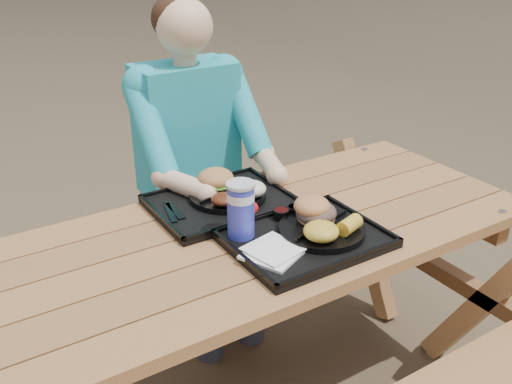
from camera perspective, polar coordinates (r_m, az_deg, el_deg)
picnic_table at (r=1.98m, az=0.00°, el=-13.28°), size 1.80×1.49×0.75m
tray_near at (r=1.71m, az=4.99°, el=-4.78°), size 0.45×0.35×0.02m
tray_far at (r=1.91m, az=-3.49°, el=-1.18°), size 0.45×0.35×0.02m
plate_near at (r=1.72m, az=6.58°, el=-3.77°), size 0.26×0.26×0.02m
plate_far at (r=1.93m, az=-2.87°, el=-0.32°), size 0.26×0.26×0.02m
napkin_stack at (r=1.60m, az=1.64°, el=-6.08°), size 0.19×0.19×0.02m
soda_cup at (r=1.67m, az=-1.53°, el=-1.93°), size 0.08×0.08×0.16m
condiment_bbq at (r=1.79m, az=2.52°, el=-2.21°), size 0.05×0.05×0.03m
condiment_mustard at (r=1.81m, az=3.97°, el=-1.89°), size 0.05×0.05×0.03m
sandwich at (r=1.73m, az=6.10°, el=-1.01°), size 0.12×0.12×0.12m
mac_cheese at (r=1.64m, az=6.53°, el=-3.92°), size 0.10×0.10×0.05m
corn_cob at (r=1.69m, az=9.34°, el=-3.28°), size 0.10×0.10×0.05m
cutlery_far at (r=1.86m, az=-8.16°, el=-1.80°), size 0.03×0.14×0.01m
burger at (r=1.92m, az=-4.08°, el=1.80°), size 0.13×0.13×0.11m
baked_beans at (r=1.83m, az=-3.26°, el=-0.73°), size 0.08×0.08×0.04m
potato_salad at (r=1.89m, az=-0.39°, el=0.31°), size 0.09×0.09×0.05m
diner at (r=2.37m, az=-6.47°, el=0.93°), size 0.48×0.84×1.28m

